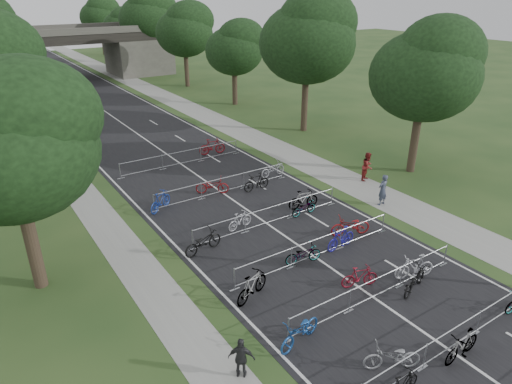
# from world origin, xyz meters

# --- Properties ---
(road) EXTENTS (11.00, 140.00, 0.01)m
(road) POSITION_xyz_m (0.00, 50.00, 0.01)
(road) COLOR black
(road) RESTS_ON ground
(sidewalk_right) EXTENTS (3.00, 140.00, 0.01)m
(sidewalk_right) POSITION_xyz_m (8.00, 50.00, 0.01)
(sidewalk_right) COLOR gray
(sidewalk_right) RESTS_ON ground
(sidewalk_left) EXTENTS (2.00, 140.00, 0.01)m
(sidewalk_left) POSITION_xyz_m (-7.50, 50.00, 0.01)
(sidewalk_left) COLOR gray
(sidewalk_left) RESTS_ON ground
(lane_markings) EXTENTS (0.12, 140.00, 0.00)m
(lane_markings) POSITION_xyz_m (0.00, 50.00, 0.00)
(lane_markings) COLOR silver
(lane_markings) RESTS_ON ground
(overpass_bridge) EXTENTS (31.00, 8.00, 7.05)m
(overpass_bridge) POSITION_xyz_m (0.00, 65.00, 3.53)
(overpass_bridge) COLOR #4A4942
(overpass_bridge) RESTS_ON ground
(tree_left_0) EXTENTS (6.72, 6.72, 10.25)m
(tree_left_0) POSITION_xyz_m (-11.39, 15.93, 6.49)
(tree_left_0) COLOR #33261C
(tree_left_0) RESTS_ON ground
(tree_right_0) EXTENTS (7.17, 7.17, 10.93)m
(tree_right_0) POSITION_xyz_m (13.11, 15.93, 6.92)
(tree_right_0) COLOR #33261C
(tree_right_0) RESTS_ON ground
(tree_right_1) EXTENTS (8.18, 8.18, 12.47)m
(tree_right_1) POSITION_xyz_m (13.11, 27.93, 7.90)
(tree_right_1) COLOR #33261C
(tree_right_1) RESTS_ON ground
(tree_right_2) EXTENTS (6.16, 6.16, 9.39)m
(tree_right_2) POSITION_xyz_m (13.11, 39.93, 5.95)
(tree_right_2) COLOR #33261C
(tree_right_2) RESTS_ON ground
(tree_right_3) EXTENTS (7.17, 7.17, 10.93)m
(tree_right_3) POSITION_xyz_m (13.11, 51.93, 6.92)
(tree_right_3) COLOR #33261C
(tree_right_3) RESTS_ON ground
(tree_right_4) EXTENTS (8.18, 8.18, 12.47)m
(tree_right_4) POSITION_xyz_m (13.11, 63.93, 7.90)
(tree_right_4) COLOR #33261C
(tree_right_4) RESTS_ON ground
(tree_right_5) EXTENTS (6.16, 6.16, 9.39)m
(tree_right_5) POSITION_xyz_m (13.11, 75.93, 5.95)
(tree_right_5) COLOR #33261C
(tree_right_5) RESTS_ON ground
(tree_right_6) EXTENTS (7.17, 7.17, 10.93)m
(tree_right_6) POSITION_xyz_m (13.11, 87.93, 6.92)
(tree_right_6) COLOR #33261C
(tree_right_6) RESTS_ON ground
(barrier_row_1) EXTENTS (9.70, 0.08, 1.10)m
(barrier_row_1) POSITION_xyz_m (0.00, 3.60, 0.55)
(barrier_row_1) COLOR #ABADB3
(barrier_row_1) RESTS_ON ground
(barrier_row_2) EXTENTS (9.70, 0.08, 1.10)m
(barrier_row_2) POSITION_xyz_m (0.00, 7.20, 0.55)
(barrier_row_2) COLOR #ABADB3
(barrier_row_2) RESTS_ON ground
(barrier_row_3) EXTENTS (9.70, 0.08, 1.10)m
(barrier_row_3) POSITION_xyz_m (0.00, 11.00, 0.55)
(barrier_row_3) COLOR #ABADB3
(barrier_row_3) RESTS_ON ground
(barrier_row_4) EXTENTS (9.70, 0.08, 1.10)m
(barrier_row_4) POSITION_xyz_m (0.00, 15.00, 0.55)
(barrier_row_4) COLOR #ABADB3
(barrier_row_4) RESTS_ON ground
(barrier_row_5) EXTENTS (9.70, 0.08, 1.10)m
(barrier_row_5) POSITION_xyz_m (0.00, 20.00, 0.55)
(barrier_row_5) COLOR #ABADB3
(barrier_row_5) RESTS_ON ground
(barrier_row_6) EXTENTS (9.70, 0.08, 1.10)m
(barrier_row_6) POSITION_xyz_m (0.00, 26.00, 0.55)
(barrier_row_6) COLOR #ABADB3
(barrier_row_6) RESTS_ON ground
(bike_5) EXTENTS (2.07, 1.57, 1.04)m
(bike_5) POSITION_xyz_m (-2.46, 4.21, 0.52)
(bike_5) COLOR gray
(bike_5) RESTS_ON ground
(bike_6) EXTENTS (1.92, 0.59, 1.14)m
(bike_6) POSITION_xyz_m (-0.04, 3.20, 0.57)
(bike_6) COLOR #ABADB3
(bike_6) RESTS_ON ground
(bike_8) EXTENTS (2.25, 1.22, 1.12)m
(bike_8) POSITION_xyz_m (-4.30, 6.89, 0.56)
(bike_8) COLOR #1A4993
(bike_8) RESTS_ON ground
(bike_9) EXTENTS (1.76, 1.03, 1.02)m
(bike_9) POSITION_xyz_m (0.03, 8.19, 0.51)
(bike_9) COLOR maroon
(bike_9) RESTS_ON ground
(bike_10) EXTENTS (2.20, 1.30, 1.09)m
(bike_10) POSITION_xyz_m (1.78, 6.68, 0.55)
(bike_10) COLOR black
(bike_10) RESTS_ON ground
(bike_11) EXTENTS (2.01, 1.15, 1.16)m
(bike_11) POSITION_xyz_m (2.54, 7.32, 0.58)
(bike_11) COLOR #B8B9C1
(bike_11) RESTS_ON ground
(bike_12) EXTENTS (2.13, 1.28, 1.24)m
(bike_12) POSITION_xyz_m (-4.30, 10.09, 0.62)
(bike_12) COLOR #ABADB3
(bike_12) RESTS_ON ground
(bike_13) EXTENTS (1.92, 1.01, 0.96)m
(bike_13) POSITION_xyz_m (-0.83, 11.01, 0.48)
(bike_13) COLOR #ABADB3
(bike_13) RESTS_ON ground
(bike_14) EXTENTS (1.94, 0.71, 1.14)m
(bike_14) POSITION_xyz_m (1.58, 11.01, 0.57)
(bike_14) COLOR #211C9A
(bike_14) RESTS_ON ground
(bike_15) EXTENTS (2.26, 1.46, 1.12)m
(bike_15) POSITION_xyz_m (2.91, 11.69, 0.56)
(bike_15) COLOR maroon
(bike_15) RESTS_ON ground
(bike_16) EXTENTS (2.26, 1.12, 1.14)m
(bike_16) POSITION_xyz_m (-4.30, 14.49, 0.57)
(bike_16) COLOR black
(bike_16) RESTS_ON ground
(bike_17) EXTENTS (1.70, 0.76, 0.99)m
(bike_17) POSITION_xyz_m (-1.53, 15.51, 0.49)
(bike_17) COLOR #B5B6BE
(bike_17) RESTS_ON ground
(bike_18) EXTENTS (1.72, 0.65, 0.89)m
(bike_18) POSITION_xyz_m (2.37, 14.88, 0.45)
(bike_18) COLOR #ABADB3
(bike_18) RESTS_ON ground
(bike_19) EXTENTS (1.99, 0.89, 1.15)m
(bike_19) POSITION_xyz_m (2.87, 15.55, 0.58)
(bike_19) COLOR #ABADB3
(bike_19) RESTS_ON ground
(bike_20) EXTENTS (1.93, 1.52, 1.17)m
(bike_20) POSITION_xyz_m (-4.21, 19.98, 0.58)
(bike_20) COLOR #1C399B
(bike_20) RESTS_ON ground
(bike_21) EXTENTS (2.15, 1.71, 1.09)m
(bike_21) POSITION_xyz_m (-0.57, 20.38, 0.55)
(bike_21) COLOR maroon
(bike_21) RESTS_ON ground
(bike_22) EXTENTS (1.92, 0.58, 1.15)m
(bike_22) POSITION_xyz_m (2.03, 19.25, 0.57)
(bike_22) COLOR black
(bike_22) RESTS_ON ground
(bike_23) EXTENTS (1.96, 0.75, 1.02)m
(bike_23) POSITION_xyz_m (4.30, 20.63, 0.51)
(bike_23) COLOR #9D9EA5
(bike_23) RESTS_ON ground
(bike_27) EXTENTS (2.15, 0.95, 1.25)m
(bike_27) POSITION_xyz_m (2.98, 26.88, 0.63)
(bike_27) COLOR maroon
(bike_27) RESTS_ON ground
(pedestrian_a) EXTENTS (0.74, 0.52, 1.92)m
(pedestrian_a) POSITION_xyz_m (7.11, 13.36, 0.96)
(pedestrian_a) COLOR #383F54
(pedestrian_a) RESTS_ON ground
(pedestrian_b) EXTENTS (1.15, 1.04, 1.93)m
(pedestrian_b) POSITION_xyz_m (9.20, 16.57, 0.96)
(pedestrian_b) COLOR maroon
(pedestrian_b) RESTS_ON ground
(pedestrian_c) EXTENTS (0.94, 0.88, 1.55)m
(pedestrian_c) POSITION_xyz_m (-6.88, 6.78, 0.78)
(pedestrian_c) COLOR #27282A
(pedestrian_c) RESTS_ON ground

